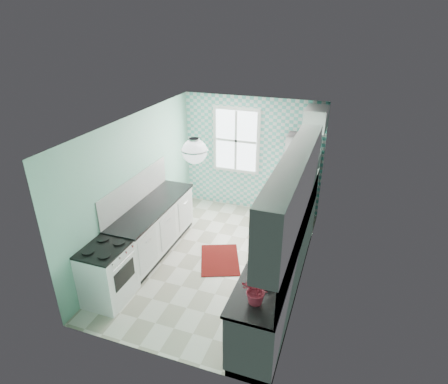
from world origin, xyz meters
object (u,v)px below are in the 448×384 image
(fruit_bowl, at_px, (264,282))
(sink, at_px, (294,210))
(ceiling_light, at_px, (194,151))
(potted_plant, at_px, (257,290))
(microwave, at_px, (303,144))
(stove, at_px, (108,273))
(fridge, at_px, (299,189))

(fruit_bowl, bearing_deg, sink, 89.88)
(ceiling_light, xyz_separation_m, sink, (1.20, 1.40, -1.39))
(potted_plant, xyz_separation_m, microwave, (-0.09, 3.68, 0.62))
(ceiling_light, height_order, fruit_bowl, ceiling_light)
(fruit_bowl, height_order, potted_plant, potted_plant)
(microwave, bearing_deg, sink, 96.77)
(ceiling_light, distance_m, potted_plant, 2.00)
(ceiling_light, relative_size, potted_plant, 0.94)
(stove, bearing_deg, sink, 41.59)
(fridge, relative_size, stove, 1.74)
(fruit_bowl, relative_size, potted_plant, 0.67)
(stove, height_order, sink, sink)
(ceiling_light, relative_size, microwave, 0.57)
(ceiling_light, distance_m, fruit_bowl, 1.94)
(sink, xyz_separation_m, microwave, (-0.09, 1.22, 0.81))
(ceiling_light, distance_m, sink, 2.31)
(fruit_bowl, distance_m, potted_plant, 0.39)
(ceiling_light, xyz_separation_m, stove, (-1.20, -0.66, -1.85))
(potted_plant, relative_size, microwave, 0.61)
(fridge, height_order, potted_plant, fridge)
(sink, bearing_deg, potted_plant, -92.01)
(fridge, relative_size, potted_plant, 4.24)
(sink, relative_size, fruit_bowl, 2.14)
(ceiling_light, distance_m, stove, 2.30)
(ceiling_light, distance_m, microwave, 2.91)
(ceiling_light, height_order, potted_plant, ceiling_light)
(ceiling_light, bearing_deg, stove, -151.00)
(fridge, height_order, sink, fridge)
(fridge, height_order, fruit_bowl, fridge)
(fridge, bearing_deg, fruit_bowl, -85.71)
(potted_plant, bearing_deg, ceiling_light, 138.70)
(fridge, bearing_deg, stove, -122.36)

